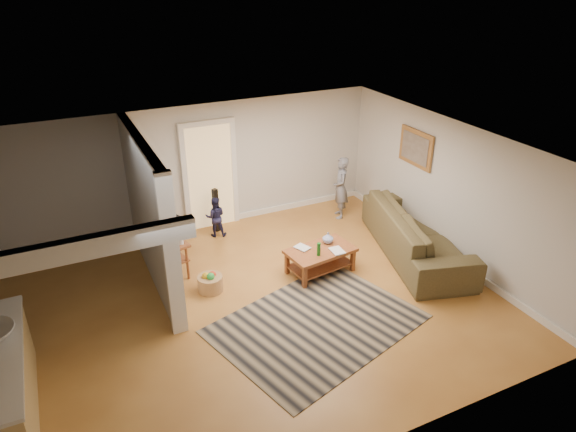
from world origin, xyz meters
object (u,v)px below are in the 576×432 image
object	(u,v)px
speaker_left	(172,263)
toddler	(217,235)
tv_console	(166,240)
sofa	(414,253)
child	(339,216)
speaker_right	(216,210)
toy_basket	(210,283)
coffee_table	(321,254)

from	to	relation	value
speaker_left	toddler	size ratio (longest dim) A/B	1.21
tv_console	sofa	bearing A→B (deg)	-32.20
speaker_left	child	bearing A→B (deg)	24.70
speaker_right	toy_basket	distance (m)	2.13
child	speaker_left	bearing A→B (deg)	-52.42
sofa	toddler	distance (m)	3.82
speaker_left	tv_console	bearing A→B (deg)	91.95
child	coffee_table	bearing A→B (deg)	-18.49
tv_console	toddler	bearing A→B (deg)	22.95
tv_console	toddler	distance (m)	1.57
coffee_table	speaker_right	world-z (taller)	speaker_right
speaker_left	toddler	distance (m)	1.97
toy_basket	speaker_right	bearing A→B (deg)	68.65
sofa	speaker_right	distance (m)	3.90
toy_basket	child	xyz separation A→B (m)	(3.32, 1.47, -0.15)
coffee_table	speaker_right	size ratio (longest dim) A/B	1.35
tv_console	child	distance (m)	3.87
sofa	speaker_left	size ratio (longest dim) A/B	2.98
sofa	toy_basket	distance (m)	3.81
speaker_right	child	distance (m)	2.64
toy_basket	coffee_table	bearing A→B (deg)	-7.77
speaker_right	coffee_table	bearing A→B (deg)	-82.97
tv_console	toddler	size ratio (longest dim) A/B	1.39
tv_console	coffee_table	bearing A→B (deg)	-40.44
toddler	child	bearing A→B (deg)	-168.15
sofa	speaker_right	size ratio (longest dim) A/B	3.23
child	toy_basket	bearing A→B (deg)	-45.44
speaker_right	child	size ratio (longest dim) A/B	0.69
sofa	toy_basket	size ratio (longest dim) A/B	7.16
child	toddler	world-z (taller)	child
tv_console	speaker_right	xyz separation A→B (m)	(1.23, 1.05, -0.16)
coffee_table	sofa	bearing A→B (deg)	-6.47
sofa	toy_basket	xyz separation A→B (m)	(-3.78, 0.47, 0.15)
child	tv_console	bearing A→B (deg)	-60.92
toddler	sofa	bearing A→B (deg)	162.54
speaker_left	toy_basket	xyz separation A→B (m)	(0.52, -0.30, -0.34)
tv_console	speaker_right	world-z (taller)	tv_console
coffee_table	child	bearing A→B (deg)	50.79
tv_console	toy_basket	distance (m)	1.12
tv_console	speaker_left	distance (m)	0.62
speaker_right	tv_console	bearing A→B (deg)	-159.48
speaker_left	child	xyz separation A→B (m)	(3.84, 1.16, -0.49)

